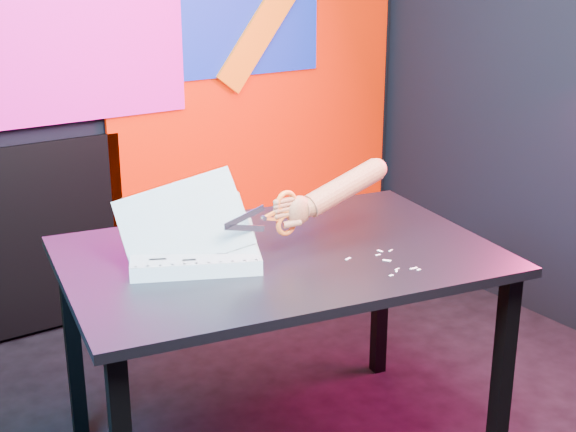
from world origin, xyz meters
TOP-DOWN VIEW (x-y plane):
  - room at (0.00, 0.00)m, footprint 3.01×3.01m
  - backdrop at (0.06, 1.46)m, footprint 2.88×0.05m
  - work_table at (-0.14, 0.11)m, footprint 1.46×1.11m
  - printout_stack at (-0.40, 0.18)m, footprint 0.46×0.42m
  - scissors at (-0.15, 0.08)m, footprint 0.26×0.02m
  - hand_forearm at (0.06, 0.08)m, footprint 0.43×0.08m
  - paper_clippings at (0.08, -0.15)m, footprint 0.18×0.20m

SIDE VIEW (x-z plane):
  - work_table at x=-0.14m, z-range 0.30..1.05m
  - paper_clippings at x=0.08m, z-range 0.75..0.75m
  - printout_stack at x=-0.40m, z-range 0.63..0.92m
  - scissors at x=-0.15m, z-range 0.81..0.96m
  - hand_forearm at x=0.06m, z-range 0.84..1.00m
  - backdrop at x=0.06m, z-range -0.08..2.00m
  - room at x=0.00m, z-range 0.00..2.71m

